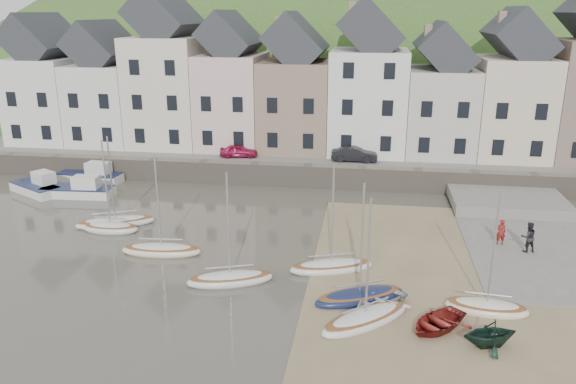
% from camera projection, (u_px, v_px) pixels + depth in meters
% --- Properties ---
extents(ground, '(160.00, 160.00, 0.00)m').
position_uv_depth(ground, '(271.00, 279.00, 30.17)').
color(ground, '#4B463A').
rests_on(ground, ground).
extents(quay_land, '(90.00, 30.00, 1.50)m').
position_uv_depth(quay_land, '(324.00, 138.00, 60.06)').
color(quay_land, '#355A24').
rests_on(quay_land, ground).
extents(quay_street, '(70.00, 7.00, 0.10)m').
position_uv_depth(quay_street, '(313.00, 157.00, 48.99)').
color(quay_street, slate).
rests_on(quay_street, quay_land).
extents(seawall, '(70.00, 1.20, 1.80)m').
position_uv_depth(seawall, '(308.00, 176.00, 45.89)').
color(seawall, slate).
rests_on(seawall, ground).
extents(beach, '(18.00, 26.00, 0.06)m').
position_uv_depth(beach, '(484.00, 293.00, 28.61)').
color(beach, '#7D674C').
rests_on(beach, ground).
extents(slipway, '(8.00, 18.00, 0.12)m').
position_uv_depth(slipway, '(527.00, 237.00, 35.57)').
color(slipway, slate).
rests_on(slipway, ground).
extents(hillside, '(134.40, 84.00, 84.00)m').
position_uv_depth(hillside, '(306.00, 212.00, 92.87)').
color(hillside, '#355A24').
rests_on(hillside, ground).
extents(townhouse_terrace, '(61.05, 8.00, 13.93)m').
position_uv_depth(townhouse_terrace, '(337.00, 86.00, 50.26)').
color(townhouse_terrace, silver).
rests_on(townhouse_terrace, quay_land).
extents(sailboat_0, '(5.35, 3.45, 6.32)m').
position_uv_depth(sailboat_0, '(115.00, 222.00, 37.61)').
color(sailboat_0, silver).
rests_on(sailboat_0, ground).
extents(sailboat_1, '(3.76, 1.58, 6.32)m').
position_uv_depth(sailboat_1, '(110.00, 227.00, 36.62)').
color(sailboat_1, silver).
rests_on(sailboat_1, ground).
extents(sailboat_2, '(4.88, 1.88, 6.32)m').
position_uv_depth(sailboat_2, '(161.00, 250.00, 33.22)').
color(sailboat_2, beige).
rests_on(sailboat_2, ground).
extents(sailboat_3, '(4.83, 2.93, 6.32)m').
position_uv_depth(sailboat_3, '(230.00, 279.00, 29.64)').
color(sailboat_3, silver).
rests_on(sailboat_3, ground).
extents(sailboat_4, '(4.95, 2.96, 6.32)m').
position_uv_depth(sailboat_4, '(331.00, 266.00, 31.07)').
color(sailboat_4, silver).
rests_on(sailboat_4, ground).
extents(sailboat_5, '(4.93, 3.48, 6.32)m').
position_uv_depth(sailboat_5, '(360.00, 296.00, 27.81)').
color(sailboat_5, '#151F44').
rests_on(sailboat_5, ground).
extents(sailboat_6, '(4.69, 4.42, 6.32)m').
position_uv_depth(sailboat_6, '(365.00, 319.00, 25.78)').
color(sailboat_6, silver).
rests_on(sailboat_6, ground).
extents(sailboat_7, '(4.01, 1.86, 6.32)m').
position_uv_depth(sailboat_7, '(487.00, 307.00, 26.77)').
color(sailboat_7, beige).
rests_on(sailboat_7, ground).
extents(motorboat_0, '(5.66, 2.09, 1.70)m').
position_uv_depth(motorboat_0, '(80.00, 190.00, 43.35)').
color(motorboat_0, silver).
rests_on(motorboat_0, ground).
extents(motorboat_1, '(5.04, 3.85, 1.70)m').
position_uv_depth(motorboat_1, '(37.00, 186.00, 44.21)').
color(motorboat_1, silver).
rests_on(motorboat_1, ground).
extents(motorboat_2, '(5.62, 2.19, 1.70)m').
position_uv_depth(motorboat_2, '(92.00, 175.00, 47.19)').
color(motorboat_2, silver).
rests_on(motorboat_2, ground).
extents(rowboat_white, '(3.88, 3.93, 0.67)m').
position_uv_depth(rowboat_white, '(379.00, 302.00, 26.99)').
color(rowboat_white, silver).
rests_on(rowboat_white, beach).
extents(rowboat_green, '(2.88, 2.67, 1.25)m').
position_uv_depth(rowboat_green, '(490.00, 333.00, 23.84)').
color(rowboat_green, black).
rests_on(rowboat_green, beach).
extents(rowboat_red, '(3.84, 3.90, 0.66)m').
position_uv_depth(rowboat_red, '(437.00, 322.00, 25.27)').
color(rowboat_red, maroon).
rests_on(rowboat_red, beach).
extents(person_red, '(0.61, 0.42, 1.60)m').
position_uv_depth(person_red, '(501.00, 232.00, 34.14)').
color(person_red, maroon).
rests_on(person_red, slipway).
extents(person_dark, '(1.03, 0.88, 1.84)m').
position_uv_depth(person_dark, '(528.00, 237.00, 33.07)').
color(person_dark, black).
rests_on(person_dark, slipway).
extents(car_left, '(3.41, 1.78, 1.11)m').
position_uv_depth(car_left, '(239.00, 151.00, 48.76)').
color(car_left, '#9A163F').
rests_on(car_left, quay_street).
extents(car_right, '(3.87, 1.39, 1.27)m').
position_uv_depth(car_right, '(355.00, 154.00, 47.32)').
color(car_right, black).
rests_on(car_right, quay_street).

